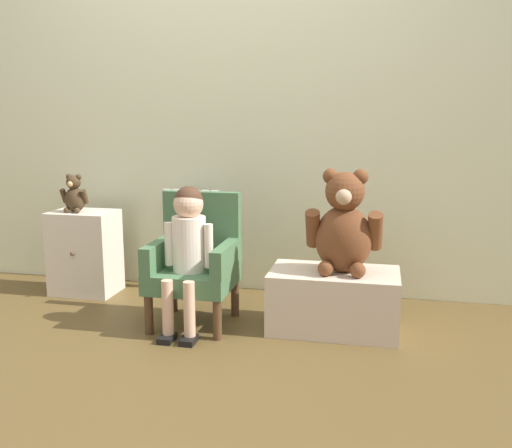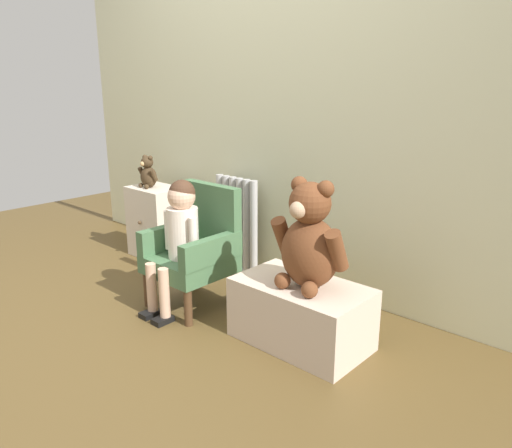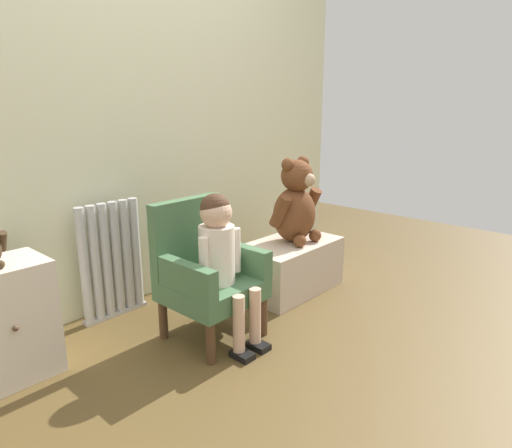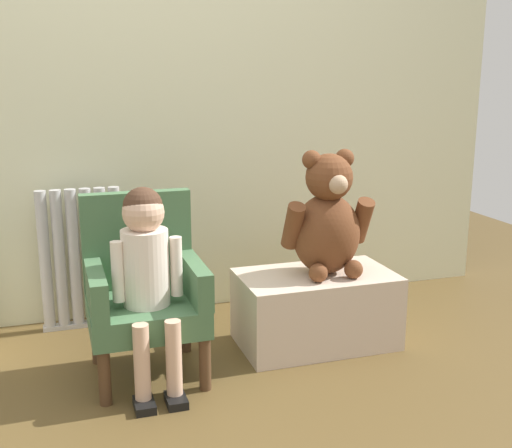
{
  "view_description": "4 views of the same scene",
  "coord_description": "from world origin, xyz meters",
  "px_view_note": "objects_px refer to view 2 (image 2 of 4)",
  "views": [
    {
      "loc": [
        0.93,
        -2.17,
        1.08
      ],
      "look_at": [
        0.32,
        0.6,
        0.54
      ],
      "focal_mm": 40.0,
      "sensor_mm": 36.0,
      "label": 1
    },
    {
      "loc": [
        2.05,
        -1.15,
        1.25
      ],
      "look_at": [
        0.43,
        0.62,
        0.55
      ],
      "focal_mm": 35.0,
      "sensor_mm": 36.0,
      "label": 2
    },
    {
      "loc": [
        -1.4,
        -1.01,
        1.14
      ],
      "look_at": [
        0.34,
        0.56,
        0.51
      ],
      "focal_mm": 32.0,
      "sensor_mm": 36.0,
      "label": 3
    },
    {
      "loc": [
        -0.3,
        -1.73,
        1.13
      ],
      "look_at": [
        0.44,
        0.57,
        0.56
      ],
      "focal_mm": 45.0,
      "sensor_mm": 36.0,
      "label": 4
    }
  ],
  "objects_px": {
    "child_armchair": "(196,248)",
    "child_figure": "(180,227)",
    "low_bench": "(301,313)",
    "radiator": "(237,225)",
    "large_teddy_bear": "(310,241)",
    "small_dresser": "(157,222)",
    "small_teddy_bear": "(148,173)"
  },
  "relations": [
    {
      "from": "large_teddy_bear",
      "to": "small_teddy_bear",
      "type": "distance_m",
      "value": 1.65
    },
    {
      "from": "low_bench",
      "to": "small_teddy_bear",
      "type": "xyz_separation_m",
      "value": [
        -1.58,
        0.28,
        0.46
      ]
    },
    {
      "from": "large_teddy_bear",
      "to": "radiator",
      "type": "bearing_deg",
      "value": 152.58
    },
    {
      "from": "low_bench",
      "to": "child_armchair",
      "type": "bearing_deg",
      "value": -177.15
    },
    {
      "from": "child_armchair",
      "to": "small_teddy_bear",
      "type": "height_order",
      "value": "small_teddy_bear"
    },
    {
      "from": "radiator",
      "to": "child_armchair",
      "type": "xyz_separation_m",
      "value": [
        0.2,
        -0.53,
        0.02
      ]
    },
    {
      "from": "large_teddy_bear",
      "to": "small_teddy_bear",
      "type": "height_order",
      "value": "large_teddy_bear"
    },
    {
      "from": "small_dresser",
      "to": "low_bench",
      "type": "xyz_separation_m",
      "value": [
        1.55,
        -0.31,
        -0.1
      ]
    },
    {
      "from": "child_figure",
      "to": "large_teddy_bear",
      "type": "distance_m",
      "value": 0.78
    },
    {
      "from": "small_dresser",
      "to": "child_armchair",
      "type": "xyz_separation_m",
      "value": [
        0.83,
        -0.34,
        0.08
      ]
    },
    {
      "from": "child_figure",
      "to": "low_bench",
      "type": "distance_m",
      "value": 0.8
    },
    {
      "from": "small_dresser",
      "to": "low_bench",
      "type": "height_order",
      "value": "small_dresser"
    },
    {
      "from": "small_dresser",
      "to": "child_armchair",
      "type": "distance_m",
      "value": 0.9
    },
    {
      "from": "child_figure",
      "to": "small_teddy_bear",
      "type": "distance_m",
      "value": 0.97
    },
    {
      "from": "radiator",
      "to": "small_dresser",
      "type": "xyz_separation_m",
      "value": [
        -0.63,
        -0.19,
        -0.06
      ]
    },
    {
      "from": "low_bench",
      "to": "large_teddy_bear",
      "type": "distance_m",
      "value": 0.38
    },
    {
      "from": "large_teddy_bear",
      "to": "low_bench",
      "type": "bearing_deg",
      "value": 172.79
    },
    {
      "from": "child_armchair",
      "to": "child_figure",
      "type": "height_order",
      "value": "child_figure"
    },
    {
      "from": "radiator",
      "to": "large_teddy_bear",
      "type": "distance_m",
      "value": 1.11
    },
    {
      "from": "radiator",
      "to": "small_dresser",
      "type": "relative_size",
      "value": 1.25
    },
    {
      "from": "small_dresser",
      "to": "child_armchair",
      "type": "relative_size",
      "value": 0.75
    },
    {
      "from": "child_armchair",
      "to": "child_figure",
      "type": "xyz_separation_m",
      "value": [
        0.0,
        -0.11,
        0.15
      ]
    },
    {
      "from": "low_bench",
      "to": "small_teddy_bear",
      "type": "relative_size",
      "value": 2.82
    },
    {
      "from": "child_figure",
      "to": "radiator",
      "type": "bearing_deg",
      "value": 107.45
    },
    {
      "from": "radiator",
      "to": "large_teddy_bear",
      "type": "height_order",
      "value": "large_teddy_bear"
    },
    {
      "from": "child_armchair",
      "to": "low_bench",
      "type": "xyz_separation_m",
      "value": [
        0.72,
        0.04,
        -0.18
      ]
    },
    {
      "from": "low_bench",
      "to": "small_teddy_bear",
      "type": "height_order",
      "value": "small_teddy_bear"
    },
    {
      "from": "radiator",
      "to": "low_bench",
      "type": "height_order",
      "value": "radiator"
    },
    {
      "from": "child_armchair",
      "to": "low_bench",
      "type": "height_order",
      "value": "child_armchair"
    },
    {
      "from": "child_figure",
      "to": "small_teddy_bear",
      "type": "relative_size",
      "value": 3.21
    },
    {
      "from": "radiator",
      "to": "small_teddy_bear",
      "type": "xyz_separation_m",
      "value": [
        -0.66,
        -0.22,
        0.3
      ]
    },
    {
      "from": "small_dresser",
      "to": "child_figure",
      "type": "distance_m",
      "value": 0.97
    }
  ]
}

